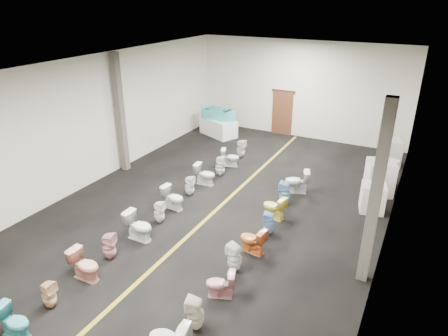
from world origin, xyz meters
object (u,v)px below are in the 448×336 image
at_px(toilet_left_9, 220,166).
at_px(toilet_left_8, 205,174).
at_px(bathtub, 218,114).
at_px(toilet_left_7, 190,186).
at_px(appliance_crate_a, 373,198).
at_px(toilet_left_11, 241,149).
at_px(display_table, 218,127).
at_px(toilet_left_10, 230,157).
at_px(toilet_right_6, 269,223).
at_px(toilet_left_1, 49,294).
at_px(toilet_right_7, 274,207).
at_px(toilet_right_8, 285,193).
at_px(appliance_crate_b, 380,178).
at_px(toilet_left_2, 85,265).
at_px(toilet_left_0, 14,322).
at_px(toilet_right_4, 235,258).
at_px(toilet_left_6, 173,198).
at_px(toilet_left_5, 159,212).
at_px(toilet_right_5, 253,240).
at_px(toilet_left_4, 139,226).
at_px(toilet_left_3, 109,246).
at_px(appliance_crate_c, 382,172).
at_px(toilet_right_3, 220,284).
at_px(toilet_right_2, 196,314).
at_px(toilet_right_9, 297,181).
at_px(appliance_crate_d, 389,153).

bearing_deg(toilet_left_9, toilet_left_8, 157.48).
relative_size(bathtub, toilet_left_7, 2.61).
xyz_separation_m(appliance_crate_a, toilet_left_11, (-5.62, 2.13, -0.06)).
xyz_separation_m(display_table, toilet_left_10, (2.22, -3.12, -0.05)).
bearing_deg(toilet_right_6, toilet_left_1, -45.45).
relative_size(toilet_right_7, toilet_right_8, 0.96).
xyz_separation_m(appliance_crate_b, toilet_left_2, (-5.60, -8.04, -0.20)).
height_order(toilet_left_0, toilet_right_4, toilet_right_4).
xyz_separation_m(toilet_left_6, toilet_right_8, (3.07, 1.94, 0.01)).
relative_size(toilet_left_5, toilet_right_7, 0.94).
bearing_deg(toilet_right_8, toilet_left_7, -78.03).
bearing_deg(toilet_right_8, toilet_right_6, 1.62).
distance_m(toilet_left_7, toilet_right_5, 3.83).
xyz_separation_m(toilet_left_4, toilet_left_7, (-0.17, 2.92, -0.06)).
relative_size(toilet_left_9, toilet_right_8, 1.02).
height_order(appliance_crate_a, toilet_right_5, appliance_crate_a).
height_order(toilet_left_3, toilet_right_7, toilet_left_3).
height_order(toilet_left_8, toilet_left_10, toilet_left_8).
relative_size(appliance_crate_b, toilet_left_1, 1.75).
bearing_deg(toilet_left_8, toilet_left_7, 174.16).
bearing_deg(toilet_right_4, toilet_left_4, -80.54).
bearing_deg(toilet_left_11, toilet_left_4, -172.32).
height_order(toilet_right_4, toilet_right_7, toilet_right_4).
relative_size(toilet_left_5, toilet_left_7, 0.99).
relative_size(toilet_left_10, toilet_left_11, 0.92).
distance_m(display_table, toilet_right_4, 10.44).
relative_size(appliance_crate_a, toilet_right_7, 1.21).
relative_size(toilet_left_9, toilet_left_11, 1.01).
height_order(appliance_crate_c, toilet_right_8, appliance_crate_c).
bearing_deg(toilet_left_6, toilet_right_3, -127.25).
height_order(appliance_crate_b, toilet_right_2, appliance_crate_b).
distance_m(toilet_left_0, toilet_left_6, 5.84).
distance_m(toilet_left_2, toilet_left_4, 1.97).
bearing_deg(toilet_left_3, toilet_left_9, -14.90).
bearing_deg(toilet_right_2, toilet_right_9, 166.87).
relative_size(display_table, toilet_left_11, 2.36).
height_order(appliance_crate_b, toilet_left_2, appliance_crate_b).
bearing_deg(appliance_crate_d, bathtub, 178.97).
bearing_deg(toilet_left_6, toilet_left_4, -171.20).
distance_m(toilet_left_4, toilet_left_10, 5.84).
relative_size(display_table, toilet_right_4, 2.42).
bearing_deg(toilet_right_8, toilet_left_1, -28.00).
xyz_separation_m(toilet_right_4, toilet_right_8, (-0.07, 3.88, 0.01)).
xyz_separation_m(toilet_left_4, toilet_left_5, (-0.03, 0.99, -0.06)).
relative_size(toilet_left_1, toilet_left_7, 0.96).
bearing_deg(toilet_right_9, toilet_right_8, -24.66).
bearing_deg(toilet_left_3, toilet_right_9, -41.65).
bearing_deg(toilet_left_1, toilet_left_2, 0.71).
height_order(toilet_left_2, toilet_left_10, toilet_left_2).
bearing_deg(toilet_right_7, appliance_crate_a, 136.89).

